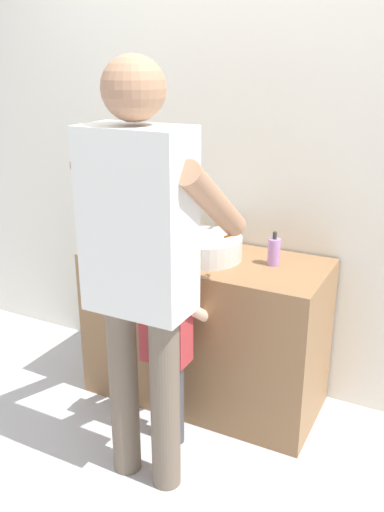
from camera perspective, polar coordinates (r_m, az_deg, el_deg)
ground_plane at (r=2.89m, az=-1.42°, el=-17.16°), size 14.00×14.00×0.00m
back_wall at (r=2.89m, az=4.34°, el=12.06°), size 4.40×0.08×2.70m
vanity_cabinet at (r=2.90m, az=1.36°, el=-7.57°), size 1.22×0.54×0.81m
sink_basin at (r=2.70m, az=1.26°, el=0.95°), size 0.38×0.38×0.11m
faucet at (r=2.89m, az=3.23°, el=2.71°), size 0.18×0.14×0.18m
toothbrush_cup at (r=2.92m, az=-3.42°, el=2.26°), size 0.07×0.07×0.21m
soap_bottle at (r=2.64m, az=8.54°, el=0.48°), size 0.06×0.06×0.16m
child_toddler at (r=2.51m, az=-2.63°, el=-8.11°), size 0.29×0.29×0.94m
adult_parent at (r=2.10m, az=-5.29°, el=0.76°), size 0.55×0.57×1.76m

